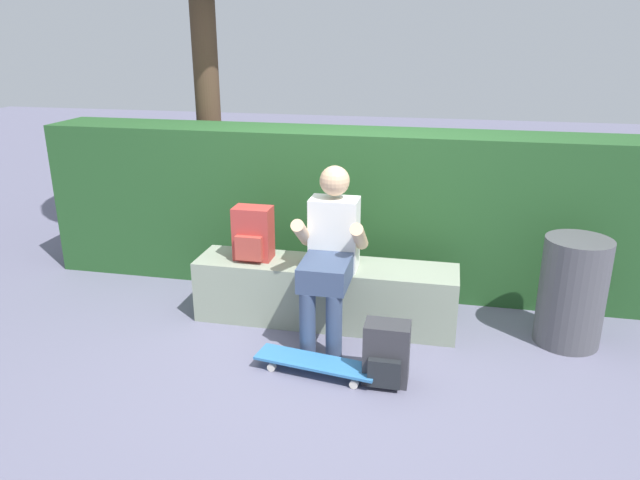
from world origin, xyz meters
TOP-DOWN VIEW (x-y plane):
  - ground_plane at (0.00, 0.00)m, footprint 24.00×24.00m
  - bench_main at (0.00, 0.32)m, footprint 1.94×0.43m
  - person_skater at (0.08, 0.11)m, footprint 0.49×0.62m
  - skateboard_near_person at (0.09, -0.42)m, footprint 0.82×0.32m
  - backpack_on_bench at (-0.55, 0.31)m, footprint 0.28×0.23m
  - backpack_on_ground at (0.54, -0.42)m, footprint 0.28×0.23m
  - hedge_row at (-0.08, 1.12)m, footprint 4.98×0.57m
  - trash_bin at (1.73, 0.36)m, footprint 0.45×0.45m

SIDE VIEW (x-z plane):
  - ground_plane at x=0.00m, z-range 0.00..0.00m
  - skateboard_near_person at x=0.09m, z-range 0.03..0.12m
  - backpack_on_ground at x=0.54m, z-range -0.01..0.39m
  - bench_main at x=0.00m, z-range 0.00..0.47m
  - trash_bin at x=1.73m, z-range 0.00..0.77m
  - backpack_on_bench at x=-0.55m, z-range 0.46..0.86m
  - person_skater at x=0.08m, z-range 0.05..1.27m
  - hedge_row at x=-0.08m, z-range 0.00..1.33m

